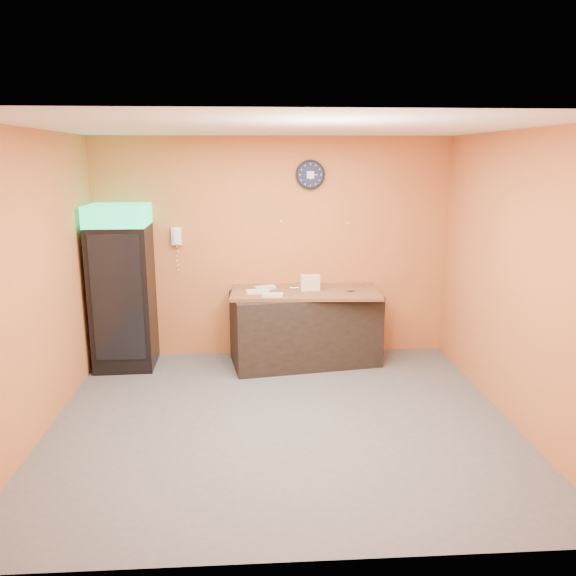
{
  "coord_description": "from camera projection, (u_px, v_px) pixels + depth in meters",
  "views": [
    {
      "loc": [
        -0.26,
        -5.11,
        2.54
      ],
      "look_at": [
        0.1,
        0.6,
        1.21
      ],
      "focal_mm": 35.0,
      "sensor_mm": 36.0,
      "label": 1
    }
  ],
  "objects": [
    {
      "name": "wall_phone",
      "position": [
        177.0,
        236.0,
        7.02
      ],
      "size": [
        0.12,
        0.1,
        0.22
      ],
      "color": "white",
      "rests_on": "back_wall"
    },
    {
      "name": "floor",
      "position": [
        282.0,
        420.0,
        5.56
      ],
      "size": [
        4.5,
        4.5,
        0.0
      ],
      "primitive_type": "plane",
      "color": "#47474C",
      "rests_on": "ground"
    },
    {
      "name": "butcher_paper",
      "position": [
        305.0,
        292.0,
        6.93
      ],
      "size": [
        1.85,
        0.91,
        0.04
      ],
      "primitive_type": "cube",
      "rotation": [
        0.0,
        0.0,
        -0.04
      ],
      "color": "brown",
      "rests_on": "prep_counter"
    },
    {
      "name": "left_wall",
      "position": [
        35.0,
        286.0,
        5.1
      ],
      "size": [
        0.02,
        4.0,
        2.8
      ],
      "primitive_type": "cube",
      "color": "#B96B34",
      "rests_on": "floor"
    },
    {
      "name": "wrapped_sandwich_mid",
      "position": [
        273.0,
        295.0,
        6.62
      ],
      "size": [
        0.26,
        0.12,
        0.04
      ],
      "primitive_type": "cube",
      "rotation": [
        0.0,
        0.0,
        -0.08
      ],
      "color": "silver",
      "rests_on": "butcher_paper"
    },
    {
      "name": "back_wall",
      "position": [
        273.0,
        249.0,
        7.18
      ],
      "size": [
        4.5,
        0.02,
        2.8
      ],
      "primitive_type": "cube",
      "color": "#B96B34",
      "rests_on": "floor"
    },
    {
      "name": "sub_roll_stack",
      "position": [
        310.0,
        283.0,
        6.89
      ],
      "size": [
        0.24,
        0.11,
        0.2
      ],
      "rotation": [
        0.0,
        0.0,
        0.15
      ],
      "color": "beige",
      "rests_on": "butcher_paper"
    },
    {
      "name": "wall_clock",
      "position": [
        310.0,
        175.0,
        6.97
      ],
      "size": [
        0.37,
        0.06,
        0.37
      ],
      "color": "black",
      "rests_on": "back_wall"
    },
    {
      "name": "prep_counter",
      "position": [
        305.0,
        328.0,
        7.03
      ],
      "size": [
        1.9,
        1.07,
        0.9
      ],
      "primitive_type": "cube",
      "rotation": [
        0.0,
        0.0,
        0.16
      ],
      "color": "black",
      "rests_on": "floor"
    },
    {
      "name": "ceiling",
      "position": [
        281.0,
        127.0,
        4.92
      ],
      "size": [
        4.5,
        4.0,
        0.02
      ],
      "primitive_type": "cube",
      "color": "white",
      "rests_on": "back_wall"
    },
    {
      "name": "beverage_cooler",
      "position": [
        122.0,
        290.0,
        6.78
      ],
      "size": [
        0.72,
        0.73,
        2.0
      ],
      "rotation": [
        0.0,
        0.0,
        0.03
      ],
      "color": "black",
      "rests_on": "floor"
    },
    {
      "name": "right_wall",
      "position": [
        516.0,
        279.0,
        5.38
      ],
      "size": [
        0.02,
        4.0,
        2.8
      ],
      "primitive_type": "cube",
      "color": "#B96B34",
      "rests_on": "floor"
    },
    {
      "name": "wrapped_sandwich_right",
      "position": [
        265.0,
        288.0,
        6.99
      ],
      "size": [
        0.28,
        0.19,
        0.04
      ],
      "primitive_type": "cube",
      "rotation": [
        0.0,
        0.0,
        0.36
      ],
      "color": "silver",
      "rests_on": "butcher_paper"
    },
    {
      "name": "wrapped_sandwich_left",
      "position": [
        258.0,
        292.0,
        6.77
      ],
      "size": [
        0.28,
        0.11,
        0.04
      ],
      "primitive_type": "cube",
      "rotation": [
        0.0,
        0.0,
        0.01
      ],
      "color": "silver",
      "rests_on": "butcher_paper"
    },
    {
      "name": "kitchen_tool",
      "position": [
        301.0,
        286.0,
        7.02
      ],
      "size": [
        0.06,
        0.06,
        0.06
      ],
      "primitive_type": "cylinder",
      "color": "silver",
      "rests_on": "butcher_paper"
    }
  ]
}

